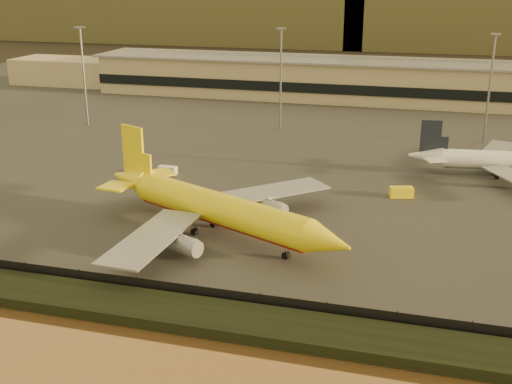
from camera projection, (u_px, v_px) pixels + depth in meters
The scene contains 10 objects.
ground at pixel (216, 258), 91.04m from camera, with size 900.00×900.00×0.00m, color black.
embankment at pixel (169, 312), 75.32m from camera, with size 320.00×7.00×1.40m, color black.
tarmac at pixel (328, 119), 177.58m from camera, with size 320.00×220.00×0.20m, color #2D2D2D.
perimeter_fence at pixel (182, 292), 78.77m from camera, with size 300.00×0.05×2.20m, color black.
terminal_building at pixel (300, 78), 207.13m from camera, with size 202.00×25.00×12.60m.
apron_light_masts at pixel (379, 75), 150.49m from camera, with size 152.20×12.20×25.40m.
dhl_cargo_jet at pixel (216, 209), 97.36m from camera, with size 45.50×43.11×14.35m.
white_narrowbody_jet at pixel (507, 161), 125.59m from camera, with size 38.18×37.00×10.97m.
gse_vehicle_yellow at pixel (401, 192), 115.14m from camera, with size 4.13×1.86×1.86m, color yellow.
gse_vehicle_white at pixel (167, 170), 128.21m from camera, with size 3.68×1.66×1.66m, color white.
Camera 1 is at (27.79, -78.50, 38.41)m, focal length 45.00 mm.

